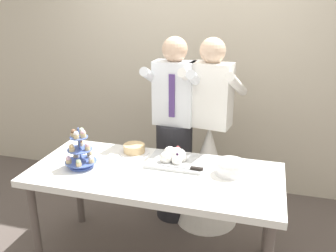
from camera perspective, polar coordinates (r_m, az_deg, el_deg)
rear_wall at (r=3.72m, az=4.52°, el=11.84°), size 5.20×0.10×2.90m
dessert_table at (r=2.63m, az=-2.11°, el=-8.64°), size 1.80×0.80×0.78m
cupcake_stand at (r=2.69m, az=-13.73°, el=-4.01°), size 0.23×0.23×0.31m
main_cake_tray at (r=2.71m, az=1.16°, el=-5.09°), size 0.44×0.31×0.12m
plate_stack at (r=2.58m, az=9.85°, el=-6.50°), size 0.20×0.20×0.10m
round_cake at (r=2.89m, az=-5.37°, el=-3.68°), size 0.24×0.24×0.07m
person_groom at (r=3.20m, az=0.99°, el=-2.47°), size 0.48×0.51×1.66m
person_bride at (r=3.21m, az=6.39°, el=-5.65°), size 0.56×0.56×1.66m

